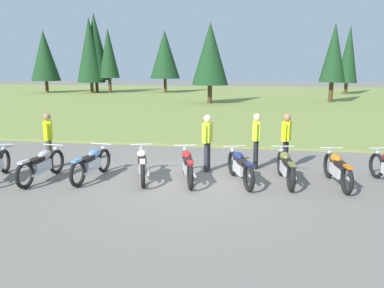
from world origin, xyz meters
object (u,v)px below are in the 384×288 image
at_px(motorcycle_navy, 240,167).
at_px(rider_in_hivis_vest, 48,137).
at_px(motorcycle_orange, 337,169).
at_px(motorcycle_red, 187,165).
at_px(rider_checking_bike, 207,140).
at_px(motorcycle_cream, 142,164).
at_px(motorcycle_sky_blue, 92,163).
at_px(rider_near_row_end, 256,138).
at_px(motorcycle_silver, 42,165).
at_px(rider_with_back_turned, 286,138).
at_px(motorcycle_olive, 286,167).

distance_m(motorcycle_navy, rider_in_hivis_vest, 5.79).
xyz_separation_m(motorcycle_navy, motorcycle_orange, (2.48, 0.17, 0.00)).
xyz_separation_m(motorcycle_red, rider_checking_bike, (0.41, 1.06, 0.51)).
bearing_deg(motorcycle_cream, motorcycle_red, 2.78).
bearing_deg(motorcycle_sky_blue, motorcycle_cream, 5.79).
distance_m(motorcycle_navy, rider_near_row_end, 1.64).
bearing_deg(motorcycle_navy, motorcycle_red, -176.25).
relative_size(motorcycle_silver, rider_near_row_end, 1.26).
distance_m(motorcycle_red, rider_near_row_end, 2.47).
bearing_deg(motorcycle_orange, rider_with_back_turned, 130.31).
xyz_separation_m(motorcycle_red, rider_in_hivis_vest, (-4.34, 0.68, 0.51)).
height_order(rider_with_back_turned, rider_in_hivis_vest, same).
distance_m(motorcycle_cream, rider_with_back_turned, 4.31).
relative_size(motorcycle_cream, motorcycle_red, 0.99).
distance_m(motorcycle_red, rider_in_hivis_vest, 4.43).
xyz_separation_m(motorcycle_cream, rider_near_row_end, (3.04, 1.65, 0.51)).
xyz_separation_m(motorcycle_sky_blue, rider_checking_bike, (3.02, 1.26, 0.51)).
bearing_deg(motorcycle_silver, motorcycle_red, 7.94).
relative_size(rider_checking_bike, rider_near_row_end, 1.00).
distance_m(motorcycle_sky_blue, motorcycle_olive, 5.21).
distance_m(motorcycle_silver, rider_with_back_turned, 6.94).
height_order(rider_checking_bike, rider_near_row_end, same).
bearing_deg(motorcycle_red, rider_with_back_turned, 31.78).
height_order(rider_checking_bike, rider_with_back_turned, same).
bearing_deg(motorcycle_orange, rider_checking_bike, 167.06).
distance_m(motorcycle_silver, rider_checking_bike, 4.60).
xyz_separation_m(motorcycle_cream, motorcycle_navy, (2.62, 0.15, 0.00)).
distance_m(motorcycle_orange, rider_near_row_end, 2.51).
distance_m(motorcycle_cream, motorcycle_red, 1.23).
height_order(motorcycle_olive, rider_near_row_end, rider_near_row_end).
distance_m(rider_near_row_end, rider_in_hivis_vest, 6.22).
xyz_separation_m(motorcycle_silver, rider_near_row_end, (5.69, 2.13, 0.51)).
relative_size(motorcycle_silver, rider_in_hivis_vest, 1.26).
height_order(motorcycle_navy, motorcycle_olive, same).
distance_m(motorcycle_silver, motorcycle_navy, 5.31).
bearing_deg(motorcycle_cream, motorcycle_silver, -169.71).
height_order(motorcycle_navy, rider_with_back_turned, rider_with_back_turned).
distance_m(motorcycle_silver, motorcycle_orange, 7.80).
bearing_deg(motorcycle_orange, motorcycle_cream, -176.41).
xyz_separation_m(motorcycle_sky_blue, rider_near_row_end, (4.42, 1.79, 0.51)).
relative_size(motorcycle_sky_blue, rider_in_hivis_vest, 1.26).
height_order(motorcycle_olive, rider_with_back_turned, rider_with_back_turned).
xyz_separation_m(motorcycle_cream, rider_checking_bike, (1.64, 1.12, 0.51)).
bearing_deg(rider_in_hivis_vest, motorcycle_olive, -3.33).
bearing_deg(motorcycle_red, rider_checking_bike, 69.04).
xyz_separation_m(motorcycle_olive, rider_with_back_turned, (0.11, 1.39, 0.51)).
distance_m(motorcycle_orange, rider_in_hivis_vest, 8.25).
relative_size(motorcycle_navy, rider_with_back_turned, 1.21).
bearing_deg(motorcycle_orange, motorcycle_red, -176.15).
bearing_deg(motorcycle_sky_blue, motorcycle_olive, 5.26).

